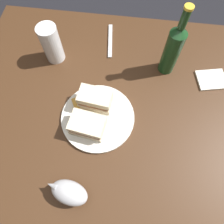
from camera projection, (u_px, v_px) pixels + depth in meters
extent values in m
plane|color=black|center=(119.00, 156.00, 1.43)|extent=(6.00, 6.00, 0.00)
cube|color=#422816|center=(122.00, 141.00, 1.09)|extent=(1.24, 0.97, 0.74)
cylinder|color=silver|center=(98.00, 117.00, 0.74)|extent=(0.26, 0.26, 0.01)
cube|color=beige|center=(96.00, 102.00, 0.74)|extent=(0.12, 0.08, 0.03)
cube|color=#8C5B3D|center=(95.00, 99.00, 0.72)|extent=(0.11, 0.08, 0.02)
cube|color=beige|center=(95.00, 96.00, 0.70)|extent=(0.12, 0.08, 0.03)
cube|color=beige|center=(88.00, 127.00, 0.71)|extent=(0.13, 0.09, 0.02)
cube|color=#8C5B3D|center=(88.00, 125.00, 0.69)|extent=(0.12, 0.09, 0.02)
cube|color=beige|center=(87.00, 123.00, 0.67)|extent=(0.13, 0.09, 0.02)
cube|color=#B77F33|center=(83.00, 118.00, 0.72)|extent=(0.06, 0.04, 0.01)
cube|color=gold|center=(81.00, 123.00, 0.71)|extent=(0.04, 0.05, 0.02)
cube|color=#AD702D|center=(81.00, 122.00, 0.71)|extent=(0.04, 0.03, 0.02)
cube|color=gold|center=(75.00, 105.00, 0.74)|extent=(0.04, 0.05, 0.02)
cylinder|color=white|center=(51.00, 44.00, 0.78)|extent=(0.07, 0.07, 0.16)
cylinder|color=#C67014|center=(54.00, 52.00, 0.82)|extent=(0.07, 0.07, 0.07)
cylinder|color=#B7B7BC|center=(71.00, 193.00, 0.63)|extent=(0.04, 0.04, 0.02)
ellipsoid|color=#B7B7BC|center=(69.00, 193.00, 0.60)|extent=(0.13, 0.09, 0.05)
ellipsoid|color=#381E0F|center=(69.00, 192.00, 0.60)|extent=(0.10, 0.07, 0.02)
cone|color=#B7B7BC|center=(52.00, 186.00, 0.60)|extent=(0.03, 0.03, 0.02)
cylinder|color=#19421E|center=(171.00, 53.00, 0.75)|extent=(0.06, 0.06, 0.19)
cone|color=#19421E|center=(180.00, 31.00, 0.65)|extent=(0.06, 0.06, 0.02)
cylinder|color=#19421E|center=(185.00, 19.00, 0.61)|extent=(0.03, 0.03, 0.07)
cylinder|color=gold|center=(189.00, 7.00, 0.57)|extent=(0.03, 0.03, 0.01)
cube|color=silver|center=(211.00, 80.00, 0.81)|extent=(0.13, 0.11, 0.01)
cube|color=silver|center=(110.00, 41.00, 0.89)|extent=(0.04, 0.18, 0.01)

